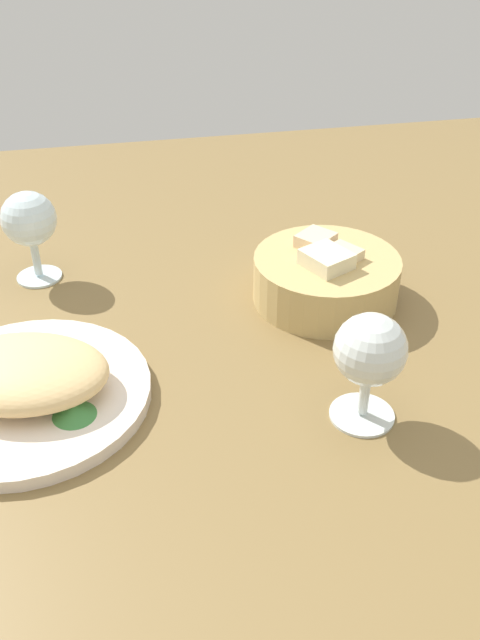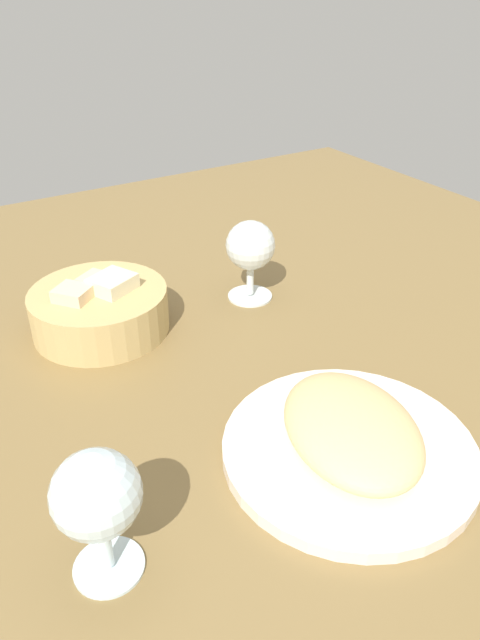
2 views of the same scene
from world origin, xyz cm
name	(u,v)px [view 1 (image 1 of 2)]	position (x,y,z in cm)	size (l,w,h in cm)	color
ground_plane	(205,376)	(0.00, 0.00, -1.00)	(140.00, 140.00, 2.00)	olive
plate	(27,395)	(-17.92, -1.41, 0.70)	(24.41, 24.41, 1.40)	white
omelette	(22,373)	(-17.92, -1.41, 3.49)	(16.96, 12.15, 4.18)	#E9C180
lettuce_garnish	(74,410)	(-13.25, -6.22, 2.09)	(4.19, 4.19, 1.38)	#397E3B
bread_basket	(326,277)	(16.45, 10.65, 3.08)	(17.32, 17.32, 7.50)	tan
wine_glass_near	(370,355)	(13.70, -10.27, 7.39)	(6.77, 6.77, 11.37)	silver
wine_glass_far	(29,223)	(-17.58, 22.77, 7.73)	(6.72, 6.72, 11.62)	silver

